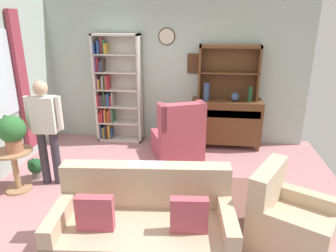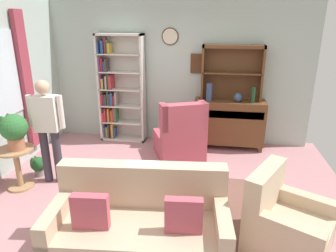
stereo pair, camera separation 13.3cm
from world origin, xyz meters
name	(u,v)px [view 1 (the left image)]	position (x,y,z in m)	size (l,w,h in m)	color
ground_plane	(159,193)	(0.00, 0.00, -0.01)	(5.40, 4.60, 0.02)	#B27A7F
wall_back	(175,71)	(0.00, 2.13, 1.40)	(5.00, 0.09, 2.80)	#ADC1B7
area_rug	(171,206)	(0.20, -0.30, 0.00)	(2.84, 1.76, 0.01)	brown
bookshelf	(114,91)	(-1.18, 1.94, 1.02)	(0.90, 0.30, 2.10)	silver
sideboard	(226,121)	(1.00, 1.86, 0.51)	(1.30, 0.45, 0.92)	brown
sideboard_hutch	(229,65)	(1.00, 1.97, 1.56)	(1.10, 0.26, 1.00)	brown
vase_tall	(206,92)	(0.61, 1.78, 1.08)	(0.11, 0.11, 0.33)	#33476B
vase_round	(235,97)	(1.13, 1.79, 1.01)	(0.15, 0.15, 0.17)	#33476B
bottle_wine	(250,95)	(1.39, 1.77, 1.06)	(0.07, 0.07, 0.28)	#194223
couch_floral	(144,227)	(0.03, -1.18, 0.31)	(1.87, 1.01, 0.90)	#C6AD8E
armchair_floral	(288,222)	(1.53, -0.88, 0.29)	(1.04, 1.03, 0.88)	#C6AD8E
wingback_chair	(178,137)	(0.16, 1.22, 0.38)	(1.03, 1.04, 1.05)	#B74C5B
plant_stand	(15,166)	(-2.05, -0.16, 0.38)	(0.52, 0.52, 0.61)	#A87F56
potted_plant_large	(11,131)	(-2.00, -0.17, 0.91)	(0.37, 0.37, 0.52)	#AD6B4C
potted_plant_small	(35,167)	(-1.97, 0.20, 0.19)	(0.23, 0.23, 0.32)	gray
person_reading	(46,126)	(-1.65, 0.09, 0.91)	(0.53, 0.23, 1.56)	#38333D
coffee_table	(179,185)	(0.31, -0.36, 0.35)	(0.80, 0.50, 0.42)	brown
book_stack	(186,176)	(0.40, -0.28, 0.44)	(0.17, 0.14, 0.05)	#284C8C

